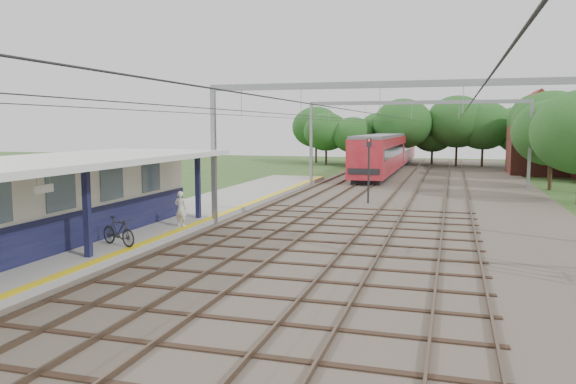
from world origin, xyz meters
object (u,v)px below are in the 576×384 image
(person, at_px, (181,209))
(bicycle, at_px, (118,231))
(train, at_px, (390,150))
(signal_post, at_px, (369,164))

(person, xyz_separation_m, bicycle, (-0.34, -4.57, -0.26))
(person, distance_m, train, 41.96)
(person, height_order, bicycle, person)
(person, distance_m, signal_post, 14.07)
(person, distance_m, bicycle, 4.59)
(person, height_order, signal_post, signal_post)
(bicycle, bearing_deg, signal_post, -4.11)
(person, relative_size, signal_post, 0.39)
(bicycle, xyz_separation_m, signal_post, (7.29, 16.72, 1.70))
(bicycle, bearing_deg, person, 15.18)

